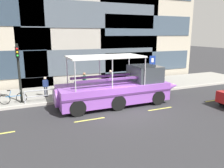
% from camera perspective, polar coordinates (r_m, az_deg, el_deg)
% --- Properties ---
extents(ground_plane, '(120.00, 120.00, 0.00)m').
position_cam_1_polar(ground_plane, '(13.97, 2.91, -7.01)').
color(ground_plane, '#2B2B2D').
extents(sidewalk, '(32.00, 4.80, 0.18)m').
position_cam_1_polar(sidewalk, '(18.92, -4.46, -1.40)').
color(sidewalk, gray).
rests_on(sidewalk, ground_plane).
extents(curb_edge, '(32.00, 0.18, 0.18)m').
position_cam_1_polar(curb_edge, '(16.65, -1.74, -3.36)').
color(curb_edge, '#B2ADA3').
rests_on(curb_edge, ground_plane).
extents(lane_centreline, '(25.80, 0.12, 0.01)m').
position_cam_1_polar(lane_centreline, '(13.45, 4.05, -7.81)').
color(lane_centreline, '#DBD64C').
rests_on(lane_centreline, ground_plane).
extents(curb_guardrail, '(11.39, 0.09, 0.85)m').
position_cam_1_polar(curb_guardrail, '(16.77, -2.35, -0.90)').
color(curb_guardrail, '#9EA0A8').
rests_on(curb_guardrail, sidewalk).
extents(traffic_light_pole, '(0.24, 0.46, 3.99)m').
position_cam_1_polar(traffic_light_pole, '(15.79, -23.25, 4.02)').
color(traffic_light_pole, black).
rests_on(traffic_light_pole, sidewalk).
extents(parking_sign, '(0.60, 0.12, 2.76)m').
position_cam_1_polar(parking_sign, '(19.35, 10.43, 4.67)').
color(parking_sign, '#4C4F54').
rests_on(parking_sign, sidewalk).
extents(leaned_bicycle, '(1.74, 0.46, 0.96)m').
position_cam_1_polar(leaned_bicycle, '(16.10, -24.47, -3.39)').
color(leaned_bicycle, black).
rests_on(leaned_bicycle, sidewalk).
extents(duck_tour_boat, '(9.36, 2.67, 3.38)m').
position_cam_1_polar(duck_tour_boat, '(15.04, 2.27, -1.13)').
color(duck_tour_boat, purple).
rests_on(duck_tour_boat, ground_plane).
extents(pedestrian_near_bow, '(0.31, 0.41, 1.62)m').
position_cam_1_polar(pedestrian_near_bow, '(19.26, 5.96, 2.10)').
color(pedestrian_near_bow, black).
rests_on(pedestrian_near_bow, sidewalk).
extents(pedestrian_mid_left, '(0.37, 0.35, 1.65)m').
position_cam_1_polar(pedestrian_mid_left, '(18.32, -0.39, 1.65)').
color(pedestrian_mid_left, black).
rests_on(pedestrian_mid_left, sidewalk).
extents(pedestrian_mid_right, '(0.35, 0.39, 1.70)m').
position_cam_1_polar(pedestrian_mid_right, '(16.99, -7.23, 0.76)').
color(pedestrian_mid_right, '#1E2338').
rests_on(pedestrian_mid_right, sidewalk).
extents(pedestrian_near_stern, '(0.41, 0.26, 1.51)m').
position_cam_1_polar(pedestrian_near_stern, '(16.89, -17.03, -0.18)').
color(pedestrian_near_stern, '#1E2338').
rests_on(pedestrian_near_stern, sidewalk).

